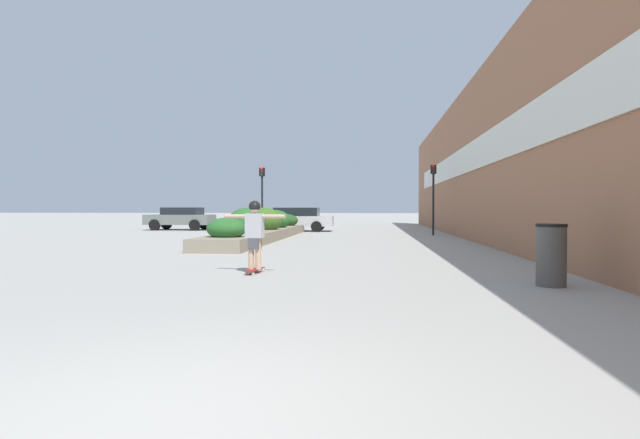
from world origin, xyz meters
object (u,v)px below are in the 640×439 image
Objects in this scene: skateboard at (255,270)px; traffic_light_left at (262,189)px; car_center_left at (181,218)px; skateboarder at (255,228)px; car_leftmost at (295,219)px; trash_bin at (551,255)px; traffic_light_right at (433,188)px.

traffic_light_left is at bearing 110.79° from skateboard.
skateboard is 0.20× the size of car_center_left.
traffic_light_left is at bearing -125.75° from car_center_left.
skateboarder is 0.30× the size of car_leftmost.
skateboarder reaches higher than trash_bin.
traffic_light_left is at bearing 177.80° from traffic_light_right.
traffic_light_right reaches higher than car_center_left.
traffic_light_left reaches higher than car_center_left.
car_center_left is at bearing 82.52° from car_leftmost.
car_leftmost is (-2.16, 19.44, 0.69)m from skateboard.
traffic_light_right is (7.75, -3.89, 1.68)m from car_leftmost.
trash_bin is at bearing -144.81° from car_center_left.
car_center_left is at bearing 125.19° from trash_bin.
trash_bin is 16.84m from traffic_light_right.
car_center_left is at bearing 144.25° from traffic_light_left.
traffic_light_right is at bearing -2.20° from traffic_light_left.
trash_bin is at bearing -62.35° from traffic_light_left.
traffic_light_right is at bearing -116.65° from car_leftmost.
skateboarder is 1.32× the size of trash_bin.
trash_bin is at bearing -3.20° from skateboarder.
skateboarder is at bearing 167.97° from trash_bin.
traffic_light_right reaches higher than traffic_light_left.
car_center_left reaches higher than skateboard.
skateboard is 0.56× the size of skateboarder.
traffic_light_right is (0.00, 16.74, 1.88)m from trash_bin.
skateboarder reaches higher than car_center_left.
trash_bin is 0.31× the size of traffic_light_left.
car_center_left is 1.17× the size of traffic_light_left.
car_leftmost is 1.33× the size of traffic_light_right.
skateboarder reaches higher than car_leftmost.
skateboarder is 19.56m from car_leftmost.
trash_bin reaches higher than skateboard.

